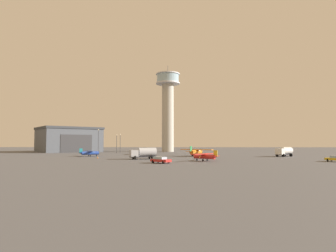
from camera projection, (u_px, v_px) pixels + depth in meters
The scene contains 15 objects.
ground_plane at pixel (180, 161), 69.03m from camera, with size 400.00×400.00×0.00m, color #545456.
control_tower at pixel (168, 104), 138.22m from camera, with size 11.45×11.45×41.45m.
hangar at pixel (69, 140), 137.33m from camera, with size 35.08×34.64×11.51m.
airplane_red at pixel (205, 156), 68.36m from camera, with size 6.92×7.85×2.63m.
airplane_orange at pixel (196, 152), 92.75m from camera, with size 10.39×8.34×3.26m.
airplane_blue at pixel (90, 153), 91.95m from camera, with size 6.49×7.98×2.55m.
truck_box_black at pixel (144, 150), 106.19m from camera, with size 4.40×6.19×2.57m.
truck_fuel_tanker_silver at pixel (144, 153), 77.05m from camera, with size 7.39×4.89×3.04m.
truck_fuel_tanker_white at pixel (284, 151), 90.68m from camera, with size 6.39×5.63×2.99m.
car_red at pixel (161, 160), 61.69m from camera, with size 4.69×4.34×1.37m.
car_yellow at pixel (336, 159), 66.41m from camera, with size 3.92×4.76×1.37m.
light_post_west at pixel (117, 142), 120.06m from camera, with size 0.44×0.44×7.74m.
light_post_east at pixel (98, 139), 113.48m from camera, with size 0.44×0.44×9.64m.
light_post_north at pixel (120, 141), 123.90m from camera, with size 0.44×0.44×8.05m.
traffic_cone_near_left at pixel (98, 157), 80.50m from camera, with size 0.36×0.36×0.61m.
Camera 1 is at (-0.31, -69.45, 4.43)m, focal length 30.94 mm.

